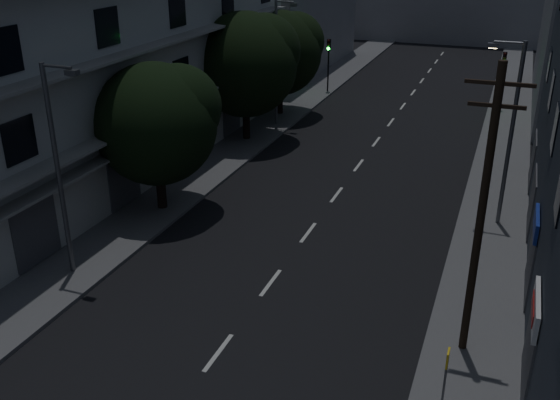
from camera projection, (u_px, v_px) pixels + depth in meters
The scene contains 15 objects.
ground at pixel (361, 162), 35.48m from camera, with size 160.00×160.00×0.00m, color black.
sidewalk_left at pixel (240, 146), 37.88m from camera, with size 3.00×90.00×0.15m, color #565659.
sidewalk_right at pixel (499, 178), 33.02m from camera, with size 3.00×90.00×0.15m, color #565659.
lane_markings at pixel (384, 131), 40.83m from camera, with size 0.15×60.50×0.01m.
building_left at pixel (95, 45), 30.56m from camera, with size 7.00×36.00×14.00m.
tree_near at pixel (157, 119), 27.82m from camera, with size 5.53×5.53×6.82m.
tree_mid at pixel (246, 61), 37.21m from camera, with size 6.27×6.27×7.72m.
tree_far at pixel (281, 50), 42.63m from camera, with size 5.74×5.74×7.10m.
traffic_signal_far_right at pixel (503, 68), 44.17m from camera, with size 0.28×0.37×4.10m.
traffic_signal_far_left at pixel (329, 54), 49.18m from camera, with size 0.28×0.37×4.10m.
street_lamp_left_near at pixel (59, 162), 22.23m from camera, with size 1.51×0.25×8.00m.
street_lamp_right at pixel (509, 126), 26.23m from camera, with size 1.51×0.25×8.00m.
street_lamp_left_far at pixel (278, 57), 40.19m from camera, with size 1.51×0.25×8.00m.
utility_pole at pixel (482, 211), 17.78m from camera, with size 1.80×0.24×9.00m.
bus_stop_sign at pixel (445, 376), 15.74m from camera, with size 0.06×0.35×2.52m.
Camera 1 is at (7.50, -7.82, 12.30)m, focal length 40.00 mm.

